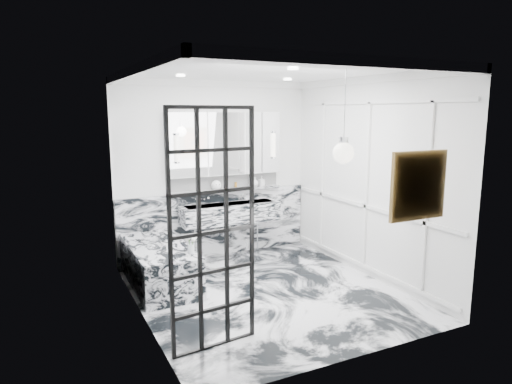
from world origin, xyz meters
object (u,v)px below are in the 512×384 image
trough_sink (230,213)px  bathtub (159,265)px  crittall_door (213,232)px  mirror_cabinet (225,144)px

trough_sink → bathtub: bearing=-153.5°
crittall_door → trough_sink: size_ratio=1.48×
trough_sink → mirror_cabinet: 1.10m
trough_sink → mirror_cabinet: size_ratio=0.84×
crittall_door → bathtub: bearing=85.7°
crittall_door → trough_sink: crittall_door is taller
trough_sink → bathtub: trough_sink is taller
crittall_door → trough_sink: 2.88m
trough_sink → bathtub: size_ratio=0.97×
trough_sink → mirror_cabinet: bearing=90.0°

